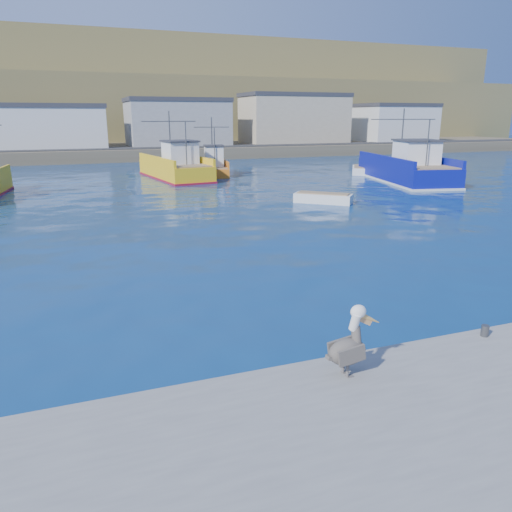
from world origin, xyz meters
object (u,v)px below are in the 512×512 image
at_px(trawler_yellow_b, 176,168).
at_px(trawler_blue, 407,169).
at_px(skiff_mid, 323,199).
at_px(pelican, 349,346).
at_px(skiff_far, 360,171).
at_px(boat_orange, 213,166).

xyz_separation_m(trawler_yellow_b, trawler_blue, (20.03, -10.19, 0.09)).
height_order(skiff_mid, pelican, pelican).
xyz_separation_m(trawler_yellow_b, skiff_far, (19.59, -2.69, -0.75)).
xyz_separation_m(trawler_yellow_b, pelican, (-4.79, -41.24, 0.12)).
bearing_deg(trawler_blue, skiff_far, 93.31).
bearing_deg(boat_orange, trawler_blue, -35.86).
relative_size(trawler_yellow_b, pelican, 7.58).
bearing_deg(skiff_mid, pelican, -116.83).
distance_m(trawler_yellow_b, skiff_far, 19.79).
relative_size(skiff_far, pelican, 2.91).
height_order(trawler_blue, skiff_far, trawler_blue).
relative_size(trawler_yellow_b, skiff_far, 2.61).
height_order(skiff_mid, skiff_far, skiff_far).
xyz_separation_m(boat_orange, pelican, (-9.01, -42.47, 0.22)).
bearing_deg(trawler_blue, boat_orange, 144.14).
height_order(trawler_yellow_b, pelican, trawler_yellow_b).
distance_m(trawler_yellow_b, trawler_blue, 22.47).
relative_size(skiff_mid, skiff_far, 0.85).
relative_size(skiff_mid, pelican, 2.47).
relative_size(trawler_yellow_b, trawler_blue, 0.87).
bearing_deg(trawler_blue, skiff_mid, -148.56).
bearing_deg(trawler_yellow_b, trawler_blue, -26.96).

